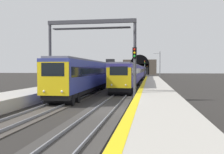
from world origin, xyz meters
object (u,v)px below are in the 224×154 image
object	(u,v)px
train_main_approaching	(138,72)
railway_signal_near	(135,69)
railway_signal_far	(147,70)
railway_signal_mid	(145,68)
overhead_signal_gantry	(91,41)
catenary_mast_near	(160,65)
train_adjacent_platform	(101,73)

from	to	relation	value
train_main_approaching	railway_signal_near	size ratio (longest dim) A/B	16.44
train_main_approaching	railway_signal_near	xyz separation A→B (m)	(-46.51, -1.94, 0.83)
railway_signal_near	railway_signal_far	world-z (taller)	railway_signal_near
railway_signal_mid	railway_signal_far	distance (m)	54.58
overhead_signal_gantry	catenary_mast_near	world-z (taller)	catenary_mast_near
train_adjacent_platform	railway_signal_mid	bearing A→B (deg)	166.07
train_main_approaching	overhead_signal_gantry	bearing A→B (deg)	-2.38
railway_signal_far	catenary_mast_near	size ratio (longest dim) A/B	0.57
train_main_approaching	railway_signal_mid	distance (m)	2.96
train_main_approaching	railway_signal_far	xyz separation A→B (m)	(52.59, -1.94, 0.50)
railway_signal_mid	catenary_mast_near	world-z (taller)	catenary_mast_near
train_main_approaching	overhead_signal_gantry	xyz separation A→B (m)	(-46.06, 2.25, 3.58)
overhead_signal_gantry	catenary_mast_near	xyz separation A→B (m)	(50.49, -8.44, -1.63)
railway_signal_mid	railway_signal_far	size ratio (longest dim) A/B	1.17
railway_signal_far	overhead_signal_gantry	bearing A→B (deg)	-2.43
railway_signal_mid	railway_signal_near	bearing A→B (deg)	0.00
train_main_approaching	railway_signal_far	world-z (taller)	railway_signal_far
train_adjacent_platform	overhead_signal_gantry	distance (m)	16.15
train_main_approaching	railway_signal_near	world-z (taller)	railway_signal_near
railway_signal_far	overhead_signal_gantry	xyz separation A→B (m)	(-98.65, 4.19, 3.08)
railway_signal_near	catenary_mast_near	distance (m)	51.13
railway_signal_near	railway_signal_mid	bearing A→B (deg)	-180.00
railway_signal_far	train_main_approaching	bearing A→B (deg)	-2.11
railway_signal_far	railway_signal_near	bearing A→B (deg)	0.00
train_main_approaching	train_adjacent_platform	bearing A→B (deg)	-7.99
railway_signal_near	catenary_mast_near	size ratio (longest dim) A/B	0.62
railway_signal_near	catenary_mast_near	bearing A→B (deg)	175.23
train_main_approaching	train_adjacent_platform	size ratio (longest dim) A/B	2.09
overhead_signal_gantry	catenary_mast_near	distance (m)	51.21
train_adjacent_platform	railway_signal_far	bearing A→B (deg)	174.39
train_adjacent_platform	catenary_mast_near	distance (m)	36.52
train_main_approaching	catenary_mast_near	xyz separation A→B (m)	(4.43, -6.19, 1.95)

